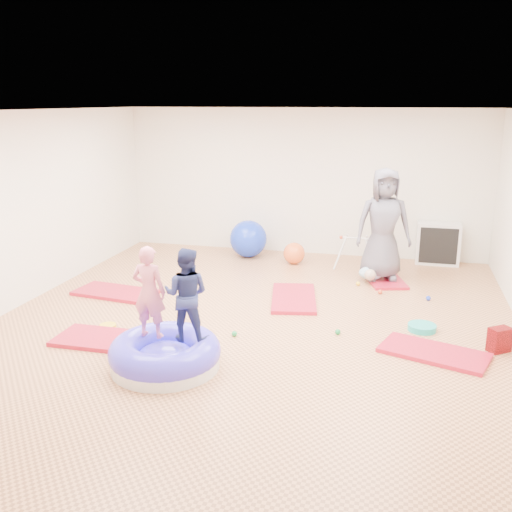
# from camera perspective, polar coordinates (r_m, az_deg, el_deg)

# --- Properties ---
(room) EXTENTS (7.01, 8.01, 2.81)m
(room) POSITION_cam_1_polar(r_m,az_deg,el_deg) (7.27, -0.58, 3.20)
(room) COLOR tan
(room) RESTS_ON ground
(gym_mat_front_left) EXTENTS (1.31, 0.66, 0.05)m
(gym_mat_front_left) POSITION_cam_1_polar(r_m,az_deg,el_deg) (7.46, -14.62, -8.09)
(gym_mat_front_left) COLOR red
(gym_mat_front_left) RESTS_ON ground
(gym_mat_mid_left) EXTENTS (1.33, 0.78, 0.05)m
(gym_mat_mid_left) POSITION_cam_1_polar(r_m,az_deg,el_deg) (9.19, -13.87, -3.55)
(gym_mat_mid_left) COLOR red
(gym_mat_mid_left) RESTS_ON ground
(gym_mat_center_back) EXTENTS (0.88, 1.40, 0.05)m
(gym_mat_center_back) POSITION_cam_1_polar(r_m,az_deg,el_deg) (8.69, 3.79, -4.22)
(gym_mat_center_back) COLOR red
(gym_mat_center_back) RESTS_ON ground
(gym_mat_right) EXTENTS (1.36, 0.97, 0.05)m
(gym_mat_right) POSITION_cam_1_polar(r_m,az_deg,el_deg) (7.19, 17.36, -9.22)
(gym_mat_right) COLOR red
(gym_mat_right) RESTS_ON ground
(gym_mat_rear_right) EXTENTS (0.84, 1.21, 0.05)m
(gym_mat_rear_right) POSITION_cam_1_polar(r_m,az_deg,el_deg) (9.84, 12.66, -2.23)
(gym_mat_rear_right) COLOR red
(gym_mat_rear_right) RESTS_ON ground
(inflatable_cushion) EXTENTS (1.26, 1.26, 0.40)m
(inflatable_cushion) POSITION_cam_1_polar(r_m,az_deg,el_deg) (6.60, -9.07, -9.71)
(inflatable_cushion) COLOR silver
(inflatable_cushion) RESTS_ON ground
(child_pink) EXTENTS (0.39, 0.26, 1.07)m
(child_pink) POSITION_cam_1_polar(r_m,az_deg,el_deg) (6.50, -10.66, -3.13)
(child_pink) COLOR pink
(child_pink) RESTS_ON inflatable_cushion
(child_navy) EXTENTS (0.54, 0.43, 1.06)m
(child_navy) POSITION_cam_1_polar(r_m,az_deg,el_deg) (6.35, -7.00, -3.42)
(child_navy) COLOR navy
(child_navy) RESTS_ON inflatable_cushion
(adult_caregiver) EXTENTS (1.01, 0.78, 1.84)m
(adult_caregiver) POSITION_cam_1_polar(r_m,az_deg,el_deg) (9.57, 12.62, 3.12)
(adult_caregiver) COLOR #54525E
(adult_caregiver) RESTS_ON gym_mat_rear_right
(infant) EXTENTS (0.39, 0.40, 0.23)m
(infant) POSITION_cam_1_polar(r_m,az_deg,el_deg) (9.60, 11.38, -1.73)
(infant) COLOR #9ECAE4
(infant) RESTS_ON gym_mat_rear_right
(ball_pit_balls) EXTENTS (3.43, 3.51, 0.07)m
(ball_pit_balls) POSITION_cam_1_polar(r_m,az_deg,el_deg) (8.11, 6.66, -5.68)
(ball_pit_balls) COLOR blue
(ball_pit_balls) RESTS_ON ground
(exercise_ball_blue) EXTENTS (0.71, 0.71, 0.71)m
(exercise_ball_blue) POSITION_cam_1_polar(r_m,az_deg,el_deg) (10.95, -0.77, 1.73)
(exercise_ball_blue) COLOR blue
(exercise_ball_blue) RESTS_ON ground
(exercise_ball_orange) EXTENTS (0.40, 0.40, 0.40)m
(exercise_ball_orange) POSITION_cam_1_polar(r_m,az_deg,el_deg) (10.54, 3.83, 0.28)
(exercise_ball_orange) COLOR orange
(exercise_ball_orange) RESTS_ON ground
(infant_play_gym) EXTENTS (0.73, 0.69, 0.56)m
(infant_play_gym) POSITION_cam_1_polar(r_m,az_deg,el_deg) (10.40, 9.96, 0.87)
(infant_play_gym) COLOR silver
(infant_play_gym) RESTS_ON ground
(cube_shelf) EXTENTS (0.77, 0.38, 0.77)m
(cube_shelf) POSITION_cam_1_polar(r_m,az_deg,el_deg) (10.99, 17.73, 1.19)
(cube_shelf) COLOR silver
(cube_shelf) RESTS_ON ground
(balance_disc) EXTENTS (0.37, 0.37, 0.08)m
(balance_disc) POSITION_cam_1_polar(r_m,az_deg,el_deg) (7.86, 16.26, -6.88)
(balance_disc) COLOR #1CABA3
(balance_disc) RESTS_ON ground
(backpack) EXTENTS (0.30, 0.28, 0.30)m
(backpack) POSITION_cam_1_polar(r_m,az_deg,el_deg) (7.50, 23.17, -7.70)
(backpack) COLOR #AE0B0F
(backpack) RESTS_ON ground
(yellow_toy) EXTENTS (0.22, 0.22, 0.03)m
(yellow_toy) POSITION_cam_1_polar(r_m,az_deg,el_deg) (7.92, -14.60, -6.76)
(yellow_toy) COLOR yellow
(yellow_toy) RESTS_ON ground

